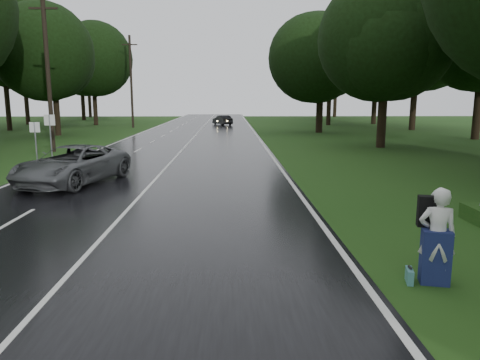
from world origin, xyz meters
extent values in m
plane|color=#1F4313|center=(0.00, 0.00, 0.00)|extent=(160.00, 160.00, 0.00)
cube|color=black|center=(0.00, 20.00, 0.02)|extent=(12.00, 140.00, 0.04)
cube|color=silver|center=(0.00, 20.00, 0.04)|extent=(0.12, 140.00, 0.01)
imported|color=#4D5052|center=(-3.23, 7.74, 0.82)|extent=(4.10, 6.13, 1.56)
imported|color=black|center=(2.32, 49.28, 0.67)|extent=(2.81, 4.05, 1.27)
imported|color=silver|center=(7.16, -2.69, 0.94)|extent=(0.77, 0.60, 1.89)
cube|color=navy|center=(7.16, -2.69, 0.53)|extent=(0.59, 0.46, 1.06)
cube|color=black|center=(7.10, -2.42, 1.36)|extent=(0.47, 0.32, 0.60)
cube|color=teal|center=(6.70, -2.66, 0.14)|extent=(0.20, 0.41, 0.28)
camera|label=1|loc=(3.23, -10.85, 3.52)|focal=33.89mm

